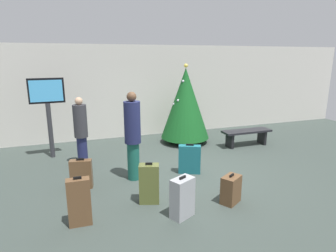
# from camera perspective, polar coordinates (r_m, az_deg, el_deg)

# --- Properties ---
(ground_plane) EXTENTS (16.00, 16.00, 0.00)m
(ground_plane) POSITION_cam_1_polar(r_m,az_deg,el_deg) (6.68, 3.68, -9.23)
(ground_plane) COLOR #38423D
(back_wall) EXTENTS (16.00, 0.20, 2.99)m
(back_wall) POSITION_cam_1_polar(r_m,az_deg,el_deg) (9.57, -4.48, 7.05)
(back_wall) COLOR beige
(back_wall) RESTS_ON ground_plane
(holiday_tree) EXTENTS (1.48, 1.48, 2.42)m
(holiday_tree) POSITION_cam_1_polar(r_m,az_deg,el_deg) (8.66, 3.52, 4.58)
(holiday_tree) COLOR #4C3319
(holiday_tree) RESTS_ON ground_plane
(flight_info_kiosk) EXTENTS (0.87, 0.14, 2.09)m
(flight_info_kiosk) POSITION_cam_1_polar(r_m,az_deg,el_deg) (7.88, -23.10, 4.30)
(flight_info_kiosk) COLOR #333338
(flight_info_kiosk) RESTS_ON ground_plane
(waiting_bench) EXTENTS (1.51, 0.44, 0.48)m
(waiting_bench) POSITION_cam_1_polar(r_m,az_deg,el_deg) (8.78, 15.53, -1.57)
(waiting_bench) COLOR black
(waiting_bench) RESTS_ON ground_plane
(traveller_0) EXTENTS (0.35, 0.35, 1.92)m
(traveller_0) POSITION_cam_1_polar(r_m,az_deg,el_deg) (6.03, -7.14, -1.64)
(traveller_0) COLOR #19594C
(traveller_0) RESTS_ON ground_plane
(traveller_1) EXTENTS (0.40, 0.40, 1.69)m
(traveller_1) POSITION_cam_1_polar(r_m,az_deg,el_deg) (7.09, -17.14, -0.84)
(traveller_1) COLOR #1E234C
(traveller_1) RESTS_ON ground_plane
(suitcase_0) EXTENTS (0.36, 0.18, 0.82)m
(suitcase_0) POSITION_cam_1_polar(r_m,az_deg,el_deg) (4.80, -17.43, -14.42)
(suitcase_0) COLOR brown
(suitcase_0) RESTS_ON ground_plane
(suitcase_1) EXTENTS (0.45, 0.41, 0.55)m
(suitcase_1) POSITION_cam_1_polar(r_m,az_deg,el_deg) (5.40, 12.56, -12.39)
(suitcase_1) COLOR brown
(suitcase_1) RESTS_ON ground_plane
(suitcase_2) EXTENTS (0.45, 0.38, 0.73)m
(suitcase_2) POSITION_cam_1_polar(r_m,az_deg,el_deg) (4.82, 2.90, -14.24)
(suitcase_2) COLOR #9EA0A5
(suitcase_2) RESTS_ON ground_plane
(suitcase_3) EXTENTS (0.41, 0.32, 0.77)m
(suitcase_3) POSITION_cam_1_polar(r_m,az_deg,el_deg) (5.25, -3.81, -11.51)
(suitcase_3) COLOR #59602D
(suitcase_3) RESTS_ON ground_plane
(suitcase_4) EXTENTS (0.45, 0.25, 0.64)m
(suitcase_4) POSITION_cam_1_polar(r_m,az_deg,el_deg) (6.07, -17.06, -9.24)
(suitcase_4) COLOR brown
(suitcase_4) RESTS_ON ground_plane
(suitcase_5) EXTENTS (0.53, 0.37, 0.70)m
(suitcase_5) POSITION_cam_1_polar(r_m,az_deg,el_deg) (6.53, 4.36, -6.70)
(suitcase_5) COLOR #19606B
(suitcase_5) RESTS_ON ground_plane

